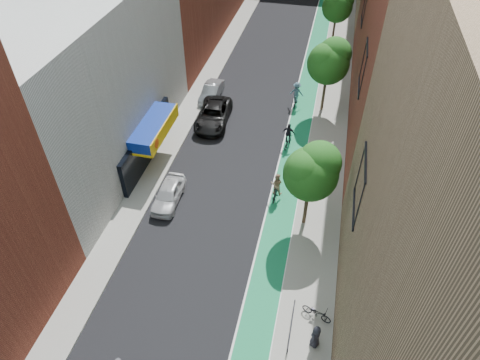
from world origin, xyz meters
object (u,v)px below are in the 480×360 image
Objects in this scene: parked_car_white at (168,194)px; pedestrian at (316,336)px; parked_car_black at (213,115)px; cyclist_lane_far at (296,95)px; parked_car_silver at (212,92)px; cyclist_lane_mid at (288,138)px; cyclist_lane_near at (276,188)px.

pedestrian is at bearing -39.16° from parked_car_white.
parked_car_black is 2.49× the size of cyclist_lane_far.
parked_car_white reaches higher than parked_car_silver.
parked_car_silver is at bearing 91.50° from parked_car_white.
parked_car_white is 10.87m from cyclist_lane_mid.
cyclist_lane_mid reaches higher than parked_car_silver.
cyclist_lane_near is (7.21, 2.05, 0.19)m from parked_car_white.
cyclist_lane_mid is at bearing 96.61° from cyclist_lane_far.
parked_car_silver is at bearing 104.02° from parked_car_black.
cyclist_lane_mid is at bearing -86.85° from cyclist_lane_near.
pedestrian reaches higher than parked_car_black.
cyclist_lane_mid is 0.93× the size of cyclist_lane_far.
parked_car_white is 13.84m from parked_car_silver.
parked_car_silver is 7.83m from cyclist_lane_far.
parked_car_white is at bearing -112.99° from pedestrian.
parked_car_silver is 2.65× the size of pedestrian.
parked_car_silver is (-0.77, 13.82, -0.00)m from parked_car_white.
parked_car_white is 13.75m from pedestrian.
cyclist_lane_far is at bearing -86.11° from cyclist_lane_near.
cyclist_lane_far reaches higher than cyclist_lane_near.
pedestrian reaches higher than parked_car_silver.
cyclist_lane_far is at bearing -78.33° from cyclist_lane_mid.
cyclist_lane_near is (6.75, -7.97, 0.10)m from parked_car_black.
cyclist_lane_far reaches higher than pedestrian.
cyclist_lane_near is (7.98, -11.76, 0.20)m from parked_car_silver.
cyclist_lane_near is 12.39m from cyclist_lane_far.
parked_car_black is at bearing 85.69° from parked_car_white.
cyclist_lane_near reaches higher than parked_car_silver.
parked_car_silver is 1.97× the size of cyclist_lane_near.
pedestrian is at bearing 104.74° from cyclist_lane_far.
parked_car_silver is at bearing 9.68° from cyclist_lane_far.
parked_car_silver is 9.78m from cyclist_lane_mid.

